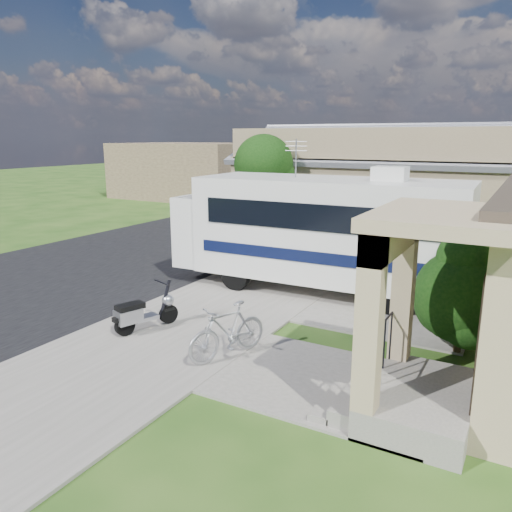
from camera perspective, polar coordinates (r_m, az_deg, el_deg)
The scene contains 18 objects.
ground at distance 11.65m, azimuth -3.93°, elevation -9.03°, with size 120.00×120.00×0.00m, color #1F4412.
street_slab at distance 23.68m, azimuth -5.89°, elevation 2.58°, with size 9.00×80.00×0.02m, color black.
sidewalk_slab at distance 20.69m, azimuth 9.01°, elevation 0.95°, with size 4.00×80.00×0.06m, color slate.
driveway_slab at distance 14.87m, azimuth 10.58°, elevation -4.10°, with size 7.00×6.00×0.05m, color slate.
walk_slab at distance 9.59m, azimuth 8.26°, elevation -14.18°, with size 4.00×3.00×0.05m, color slate.
warehouse at distance 23.83m, azimuth 14.84°, elevation 7.09°, with size 12.50×8.40×5.04m.
distant_bldg_far at distance 38.63m, azimuth -7.28°, elevation 9.72°, with size 10.00×8.00×4.00m, color brown.
distant_bldg_near at distance 47.90m, azimuth 3.40°, elevation 10.02°, with size 8.00×7.00×3.20m, color #7F6C4F.
street_tree_a at distance 20.48m, azimuth 1.20°, elevation 10.09°, with size 2.44×2.40×4.58m.
street_tree_b at distance 29.66m, azimuth 10.54°, elevation 11.19°, with size 2.44×2.40×4.73m.
street_tree_c at distance 38.29m, azimuth 15.01°, elevation 11.00°, with size 2.44×2.40×4.42m.
motorhome at distance 14.59m, azimuth 7.20°, elevation 3.13°, with size 8.54×3.00×4.34m.
shrub at distance 11.13m, azimuth 22.90°, elevation -3.81°, with size 2.15×2.05×2.64m.
scooter at distance 11.89m, azimuth -12.85°, elevation -6.36°, with size 0.83×1.62×1.09m.
bicycle at distance 10.25m, azimuth -3.26°, elevation -8.84°, with size 0.53×1.88×1.13m, color #A6A7AE.
pickup_truck at distance 25.42m, azimuth 0.23°, elevation 5.14°, with size 2.56×5.55×1.54m, color white.
van at distance 31.59m, azimuth 6.24°, elevation 7.06°, with size 2.72×6.70×1.94m, color white.
garden_hose at distance 10.07m, azimuth 13.15°, elevation -12.57°, with size 0.40×0.40×0.18m, color #125E1C.
Camera 1 is at (5.95, -8.98, 4.45)m, focal length 35.00 mm.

